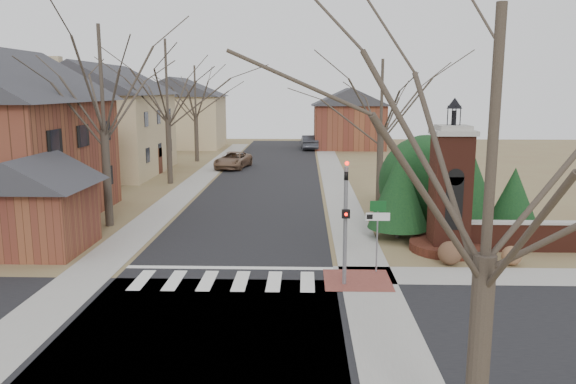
{
  "coord_description": "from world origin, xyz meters",
  "views": [
    {
      "loc": [
        2.88,
        -18.39,
        6.79
      ],
      "look_at": [
        2.15,
        6.0,
        2.33
      ],
      "focal_mm": 35.0,
      "sensor_mm": 36.0,
      "label": 1
    }
  ],
  "objects_px": {
    "brick_gate_monument": "(450,201)",
    "pickup_truck": "(233,160)",
    "distant_car": "(309,142)",
    "traffic_signal_pole": "(346,213)",
    "sign_post": "(377,222)"
  },
  "relations": [
    {
      "from": "distant_car",
      "to": "pickup_truck",
      "type": "bearing_deg",
      "value": 63.18
    },
    {
      "from": "distant_car",
      "to": "traffic_signal_pole",
      "type": "bearing_deg",
      "value": 87.55
    },
    {
      "from": "brick_gate_monument",
      "to": "pickup_truck",
      "type": "bearing_deg",
      "value": 116.2
    },
    {
      "from": "sign_post",
      "to": "brick_gate_monument",
      "type": "relative_size",
      "value": 0.42
    },
    {
      "from": "traffic_signal_pole",
      "to": "brick_gate_monument",
      "type": "distance_m",
      "value": 6.47
    },
    {
      "from": "brick_gate_monument",
      "to": "distant_car",
      "type": "distance_m",
      "value": 41.44
    },
    {
      "from": "sign_post",
      "to": "distant_car",
      "type": "height_order",
      "value": "sign_post"
    },
    {
      "from": "brick_gate_monument",
      "to": "pickup_truck",
      "type": "distance_m",
      "value": 28.12
    },
    {
      "from": "sign_post",
      "to": "pickup_truck",
      "type": "xyz_separation_m",
      "value": [
        -8.99,
        28.21,
        -1.24
      ]
    },
    {
      "from": "traffic_signal_pole",
      "to": "distant_car",
      "type": "distance_m",
      "value": 45.5
    },
    {
      "from": "brick_gate_monument",
      "to": "pickup_truck",
      "type": "relative_size",
      "value": 1.26
    },
    {
      "from": "brick_gate_monument",
      "to": "sign_post",
      "type": "bearing_deg",
      "value": -138.58
    },
    {
      "from": "traffic_signal_pole",
      "to": "distant_car",
      "type": "xyz_separation_m",
      "value": [
        -0.9,
        45.46,
        -1.76
      ]
    },
    {
      "from": "pickup_truck",
      "to": "distant_car",
      "type": "relative_size",
      "value": 1.02
    },
    {
      "from": "brick_gate_monument",
      "to": "distant_car",
      "type": "height_order",
      "value": "brick_gate_monument"
    }
  ]
}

